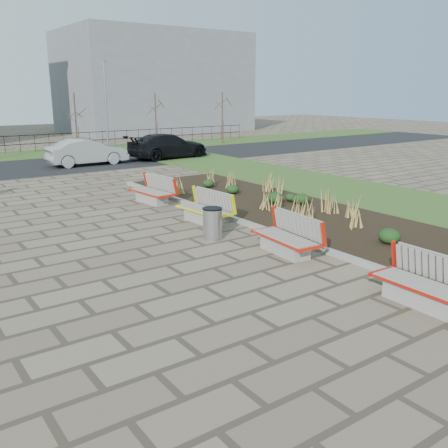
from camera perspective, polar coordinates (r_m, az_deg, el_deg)
ground at (r=9.84m, az=3.03°, el=-10.10°), size 120.00×120.00×0.00m
planting_bed at (r=17.31m, az=9.03°, el=1.03°), size 4.50×18.00×0.10m
planting_curb at (r=15.81m, az=2.96°, el=-0.05°), size 0.16×18.00×0.15m
grass_verge_near at (r=20.85m, az=18.45°, el=2.73°), size 5.00×38.00×0.04m
bench_a at (r=10.70m, az=21.79°, el=-6.20°), size 0.94×2.12×1.00m
bench_b at (r=13.17m, az=6.99°, el=-1.31°), size 1.07×2.17×1.00m
bench_c at (r=16.17m, az=-2.34°, el=1.86°), size 1.04×2.16×1.00m
bench_d at (r=19.28m, az=-8.30°, el=3.86°), size 1.09×2.18×1.00m
litter_bin at (r=14.36m, az=-1.33°, el=0.00°), size 0.55×0.55×0.92m
car_silver at (r=30.01m, az=-15.37°, el=7.95°), size 4.55×1.61×1.50m
car_black at (r=32.09m, az=-6.43°, el=8.86°), size 5.48×2.55×1.55m
tree_d at (r=35.47m, az=-16.57°, el=10.94°), size 1.40×1.40×4.00m
tree_e at (r=37.85m, az=-7.81°, el=11.63°), size 1.40×1.40×4.00m
tree_f at (r=40.98m, az=-0.20°, el=12.01°), size 1.40×1.40×4.00m
lamp_east at (r=35.66m, az=-13.31°, el=12.78°), size 0.24×0.60×6.00m
building_grey at (r=55.24m, az=-8.09°, el=15.71°), size 18.00×12.00×10.00m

